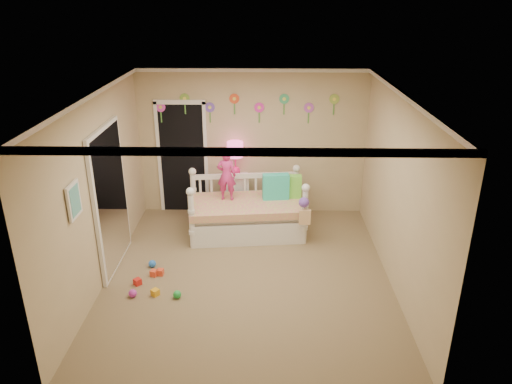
{
  "coord_description": "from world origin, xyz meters",
  "views": [
    {
      "loc": [
        0.23,
        -5.94,
        3.76
      ],
      "look_at": [
        0.1,
        0.6,
        1.05
      ],
      "focal_mm": 33.82,
      "sensor_mm": 36.0,
      "label": 1
    }
  ],
  "objects_px": {
    "daybed": "(247,205)",
    "table_lamp": "(235,154)",
    "nightstand": "(236,195)",
    "child": "(226,175)"
  },
  "relations": [
    {
      "from": "daybed",
      "to": "table_lamp",
      "type": "xyz_separation_m",
      "value": [
        -0.22,
        0.72,
        0.65
      ]
    },
    {
      "from": "daybed",
      "to": "table_lamp",
      "type": "relative_size",
      "value": 3.05
    },
    {
      "from": "nightstand",
      "to": "table_lamp",
      "type": "xyz_separation_m",
      "value": [
        0.0,
        0.0,
        0.79
      ]
    },
    {
      "from": "daybed",
      "to": "nightstand",
      "type": "bearing_deg",
      "value": 101.28
    },
    {
      "from": "child",
      "to": "table_lamp",
      "type": "xyz_separation_m",
      "value": [
        0.11,
        0.63,
        0.17
      ]
    },
    {
      "from": "daybed",
      "to": "nightstand",
      "type": "height_order",
      "value": "daybed"
    },
    {
      "from": "daybed",
      "to": "table_lamp",
      "type": "bearing_deg",
      "value": 101.28
    },
    {
      "from": "table_lamp",
      "to": "nightstand",
      "type": "bearing_deg",
      "value": 0.0
    },
    {
      "from": "nightstand",
      "to": "child",
      "type": "bearing_deg",
      "value": -105.15
    },
    {
      "from": "table_lamp",
      "to": "daybed",
      "type": "bearing_deg",
      "value": -72.67
    }
  ]
}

